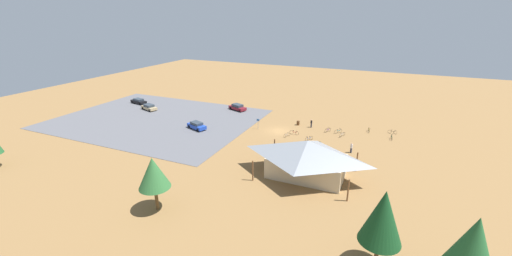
% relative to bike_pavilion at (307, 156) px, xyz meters
% --- Properties ---
extents(ground, '(160.00, 160.00, 0.00)m').
position_rel_bike_pavilion_xyz_m(ground, '(9.69, -15.65, -3.10)').
color(ground, olive).
rests_on(ground, ground).
extents(parking_lot_asphalt, '(42.17, 32.14, 0.05)m').
position_rel_bike_pavilion_xyz_m(parking_lot_asphalt, '(36.78, -12.07, -3.08)').
color(parking_lot_asphalt, '#56565B').
rests_on(parking_lot_asphalt, ground).
extents(bike_pavilion, '(13.15, 8.93, 5.39)m').
position_rel_bike_pavilion_xyz_m(bike_pavilion, '(0.00, 0.00, 0.00)').
color(bike_pavilion, '#C6B28E').
rests_on(bike_pavilion, ground).
extents(trash_bin, '(0.60, 0.60, 0.90)m').
position_rel_bike_pavilion_xyz_m(trash_bin, '(7.21, -20.59, -2.65)').
color(trash_bin, brown).
rests_on(trash_bin, ground).
extents(lot_sign, '(0.56, 0.08, 2.20)m').
position_rel_bike_pavilion_xyz_m(lot_sign, '(13.87, -15.05, -1.69)').
color(lot_sign, '#99999E').
rests_on(lot_sign, ground).
extents(pine_west, '(3.78, 3.78, 7.66)m').
position_rel_bike_pavilion_xyz_m(pine_west, '(-16.76, 14.95, 2.07)').
color(pine_west, brown).
rests_on(pine_west, ground).
extents(pine_center, '(3.74, 3.74, 7.81)m').
position_rel_bike_pavilion_xyz_m(pine_center, '(-10.29, 14.03, 2.16)').
color(pine_center, brown).
rests_on(pine_center, ground).
extents(pine_far_east, '(3.64, 3.64, 6.63)m').
position_rel_bike_pavilion_xyz_m(pine_far_east, '(13.90, 14.93, 1.65)').
color(pine_far_east, brown).
rests_on(pine_far_east, ground).
extents(bicycle_white_near_porch, '(0.80, 1.64, 0.84)m').
position_rel_bike_pavilion_xyz_m(bicycle_white_near_porch, '(-2.26, -17.57, -2.72)').
color(bicycle_white_near_porch, black).
rests_on(bicycle_white_near_porch, ground).
extents(bicycle_red_lone_east, '(1.79, 0.48, 0.84)m').
position_rel_bike_pavilion_xyz_m(bicycle_red_lone_east, '(6.31, -14.97, -2.71)').
color(bicycle_red_lone_east, black).
rests_on(bicycle_red_lone_east, ground).
extents(bicycle_yellow_yard_left, '(0.51, 1.74, 0.89)m').
position_rel_bike_pavilion_xyz_m(bicycle_yellow_yard_left, '(-6.63, -22.18, -2.71)').
color(bicycle_yellow_yard_left, black).
rests_on(bicycle_yellow_yard_left, ground).
extents(bicycle_purple_trailside, '(0.89, 1.53, 0.81)m').
position_rel_bike_pavilion_xyz_m(bicycle_purple_trailside, '(0.73, -18.95, -2.72)').
color(bicycle_purple_trailside, black).
rests_on(bicycle_purple_trailside, ground).
extents(bicycle_black_yard_center, '(1.67, 0.48, 0.83)m').
position_rel_bike_pavilion_xyz_m(bicycle_black_yard_center, '(-10.89, -23.02, -2.73)').
color(bicycle_black_yard_center, black).
rests_on(bicycle_black_yard_center, ground).
extents(bicycle_green_mid_cluster, '(0.48, 1.69, 0.83)m').
position_rel_bike_pavilion_xyz_m(bicycle_green_mid_cluster, '(-10.80, -19.77, -2.74)').
color(bicycle_green_mid_cluster, black).
rests_on(bicycle_green_mid_cluster, ground).
extents(bicycle_teal_by_bin, '(1.23, 1.24, 0.91)m').
position_rel_bike_pavilion_xyz_m(bicycle_teal_by_bin, '(-1.27, -19.11, -2.71)').
color(bicycle_teal_by_bin, black).
rests_on(bicycle_teal_by_bin, ground).
extents(bicycle_blue_yard_front, '(1.07, 1.44, 0.83)m').
position_rel_bike_pavilion_xyz_m(bicycle_blue_yard_front, '(2.98, -13.18, -2.73)').
color(bicycle_blue_yard_front, black).
rests_on(bicycle_blue_yard_front, ground).
extents(bicycle_silver_lone_west, '(0.74, 1.56, 0.79)m').
position_rel_bike_pavilion_xyz_m(bicycle_silver_lone_west, '(7.22, -13.34, -2.74)').
color(bicycle_silver_lone_west, black).
rests_on(bicycle_silver_lone_west, ground).
extents(bicycle_orange_front_row, '(0.86, 1.57, 0.77)m').
position_rel_bike_pavilion_xyz_m(bicycle_orange_front_row, '(0.89, -11.30, -2.74)').
color(bicycle_orange_front_row, black).
rests_on(bicycle_orange_front_row, ground).
extents(car_maroon_far_end, '(4.85, 3.30, 1.45)m').
position_rel_bike_pavilion_xyz_m(car_maroon_far_end, '(23.55, -25.11, -2.34)').
color(car_maroon_far_end, maroon).
rests_on(car_maroon_far_end, parking_lot_asphalt).
extents(car_blue_front_row, '(4.65, 3.17, 1.43)m').
position_rel_bike_pavilion_xyz_m(car_blue_front_row, '(25.09, -10.09, -2.34)').
color(car_blue_front_row, '#1E42B2').
rests_on(car_blue_front_row, parking_lot_asphalt).
extents(car_black_mid_lot, '(4.78, 2.58, 1.29)m').
position_rel_bike_pavilion_xyz_m(car_black_mid_lot, '(49.49, -20.16, -2.40)').
color(car_black_mid_lot, black).
rests_on(car_black_mid_lot, parking_lot_asphalt).
extents(car_tan_back_corner, '(4.75, 3.05, 1.36)m').
position_rel_bike_pavilion_xyz_m(car_tan_back_corner, '(43.07, -16.76, -2.37)').
color(car_tan_back_corner, tan).
rests_on(car_tan_back_corner, parking_lot_asphalt).
extents(visitor_near_lot, '(0.36, 0.36, 1.60)m').
position_rel_bike_pavilion_xyz_m(visitor_near_lot, '(5.87, -6.28, -2.27)').
color(visitor_near_lot, '#2D3347').
rests_on(visitor_near_lot, ground).
extents(visitor_by_pavilion, '(0.36, 0.38, 1.70)m').
position_rel_bike_pavilion_xyz_m(visitor_by_pavilion, '(4.36, -20.27, -2.21)').
color(visitor_by_pavilion, '#2D3347').
rests_on(visitor_by_pavilion, ground).
extents(visitor_crossing_yard, '(0.36, 0.36, 1.74)m').
position_rel_bike_pavilion_xyz_m(visitor_crossing_yard, '(-4.79, -10.72, -2.19)').
color(visitor_crossing_yard, '#2D3347').
rests_on(visitor_crossing_yard, ground).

